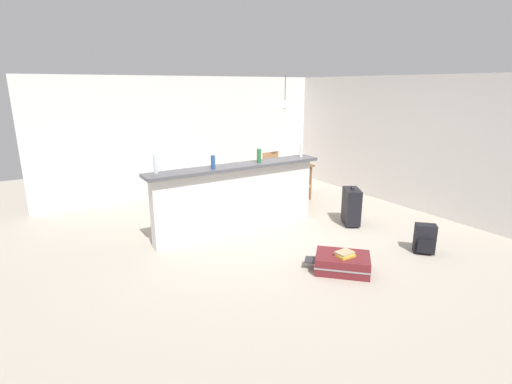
# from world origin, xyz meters

# --- Properties ---
(ground_plane) EXTENTS (13.00, 13.00, 0.05)m
(ground_plane) POSITION_xyz_m (0.00, 0.00, -0.03)
(ground_plane) COLOR #ADA393
(wall_back) EXTENTS (6.60, 0.10, 2.50)m
(wall_back) POSITION_xyz_m (0.00, 3.05, 1.25)
(wall_back) COLOR silver
(wall_back) RESTS_ON ground_plane
(wall_right) EXTENTS (0.10, 6.00, 2.50)m
(wall_right) POSITION_xyz_m (3.05, 0.30, 1.25)
(wall_right) COLOR silver
(wall_right) RESTS_ON ground_plane
(partition_half_wall) EXTENTS (2.80, 0.20, 1.06)m
(partition_half_wall) POSITION_xyz_m (-0.44, 0.39, 0.53)
(partition_half_wall) COLOR silver
(partition_half_wall) RESTS_ON ground_plane
(bar_countertop) EXTENTS (2.96, 0.40, 0.05)m
(bar_countertop) POSITION_xyz_m (-0.44, 0.39, 1.09)
(bar_countertop) COLOR #4C4C51
(bar_countertop) RESTS_ON partition_half_wall
(bottle_clear) EXTENTS (0.06, 0.06, 0.28)m
(bottle_clear) POSITION_xyz_m (-1.71, 0.48, 1.25)
(bottle_clear) COLOR silver
(bottle_clear) RESTS_ON bar_countertop
(bottle_blue) EXTENTS (0.07, 0.07, 0.21)m
(bottle_blue) POSITION_xyz_m (-0.89, 0.31, 1.22)
(bottle_blue) COLOR #284C89
(bottle_blue) RESTS_ON bar_countertop
(bottle_green) EXTENTS (0.07, 0.07, 0.22)m
(bottle_green) POSITION_xyz_m (-0.05, 0.35, 1.22)
(bottle_green) COLOR #2D6B38
(bottle_green) RESTS_ON bar_countertop
(bottle_white) EXTENTS (0.06, 0.06, 0.24)m
(bottle_white) POSITION_xyz_m (0.83, 0.38, 1.23)
(bottle_white) COLOR silver
(bottle_white) RESTS_ON bar_countertop
(dining_table) EXTENTS (1.10, 0.80, 0.74)m
(dining_table) POSITION_xyz_m (1.25, 1.52, 0.65)
(dining_table) COLOR brown
(dining_table) RESTS_ON ground_plane
(dining_chair_near_partition) EXTENTS (0.42, 0.42, 0.93)m
(dining_chair_near_partition) POSITION_xyz_m (1.21, 1.03, 0.52)
(dining_chair_near_partition) COLOR #9E754C
(dining_chair_near_partition) RESTS_ON ground_plane
(dining_chair_far_side) EXTENTS (0.42, 0.42, 0.93)m
(dining_chair_far_side) POSITION_xyz_m (1.28, 2.07, 0.52)
(dining_chair_far_side) COLOR #9E754C
(dining_chair_far_side) RESTS_ON ground_plane
(pendant_lamp) EXTENTS (0.34, 0.34, 0.65)m
(pendant_lamp) POSITION_xyz_m (1.24, 1.43, 1.97)
(pendant_lamp) COLOR black
(suitcase_flat_maroon) EXTENTS (0.84, 0.84, 0.22)m
(suitcase_flat_maroon) POSITION_xyz_m (0.00, -1.54, 0.11)
(suitcase_flat_maroon) COLOR maroon
(suitcase_flat_maroon) RESTS_ON ground_plane
(suitcase_upright_black) EXTENTS (0.44, 0.50, 0.67)m
(suitcase_upright_black) POSITION_xyz_m (1.36, -0.36, 0.33)
(suitcase_upright_black) COLOR black
(suitcase_upright_black) RESTS_ON ground_plane
(backpack_black) EXTENTS (0.34, 0.34, 0.42)m
(backpack_black) POSITION_xyz_m (1.40, -1.76, 0.20)
(backpack_black) COLOR black
(backpack_black) RESTS_ON ground_plane
(book_stack) EXTENTS (0.23, 0.19, 0.06)m
(book_stack) POSITION_xyz_m (0.00, -1.58, 0.25)
(book_stack) COLOR gold
(book_stack) RESTS_ON suitcase_flat_maroon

